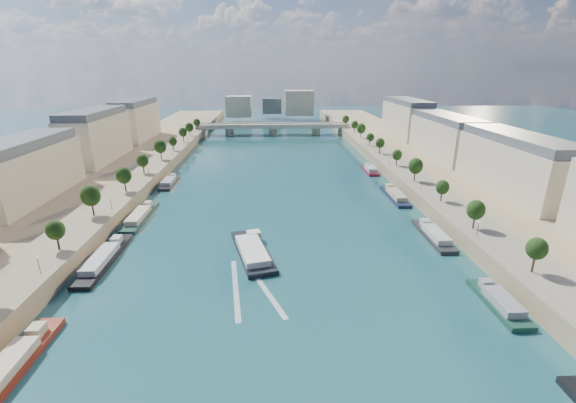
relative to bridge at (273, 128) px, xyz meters
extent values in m
plane|color=#0D373B|center=(0.00, -139.80, -5.08)|extent=(700.00, 700.00, 0.00)
cube|color=#9E8460|center=(-72.00, -139.80, -2.58)|extent=(44.00, 520.00, 5.00)
cube|color=#9E8460|center=(72.00, -139.80, -2.58)|extent=(44.00, 520.00, 5.00)
cube|color=gray|center=(-57.00, -139.80, -0.03)|extent=(14.00, 520.00, 0.10)
cube|color=gray|center=(57.00, -139.80, -0.03)|extent=(14.00, 520.00, 0.10)
cylinder|color=#382B1E|center=(-55.00, -197.80, 1.83)|extent=(0.50, 0.50, 3.82)
ellipsoid|color=black|center=(-55.00, -197.80, 5.42)|extent=(4.80, 4.80, 5.52)
cylinder|color=#382B1E|center=(-55.00, -173.80, 1.83)|extent=(0.50, 0.50, 3.82)
ellipsoid|color=black|center=(-55.00, -173.80, 5.42)|extent=(4.80, 4.80, 5.52)
cylinder|color=#382B1E|center=(-55.00, -149.80, 1.83)|extent=(0.50, 0.50, 3.82)
ellipsoid|color=black|center=(-55.00, -149.80, 5.42)|extent=(4.80, 4.80, 5.52)
cylinder|color=#382B1E|center=(-55.00, -125.80, 1.83)|extent=(0.50, 0.50, 3.82)
ellipsoid|color=black|center=(-55.00, -125.80, 5.42)|extent=(4.80, 4.80, 5.52)
cylinder|color=#382B1E|center=(-55.00, -101.80, 1.83)|extent=(0.50, 0.50, 3.82)
ellipsoid|color=black|center=(-55.00, -101.80, 5.42)|extent=(4.80, 4.80, 5.52)
cylinder|color=#382B1E|center=(-55.00, -77.80, 1.83)|extent=(0.50, 0.50, 3.82)
ellipsoid|color=black|center=(-55.00, -77.80, 5.42)|extent=(4.80, 4.80, 5.52)
cylinder|color=#382B1E|center=(-55.00, -53.80, 1.83)|extent=(0.50, 0.50, 3.82)
ellipsoid|color=black|center=(-55.00, -53.80, 5.42)|extent=(4.80, 4.80, 5.52)
cylinder|color=#382B1E|center=(-55.00, -29.80, 1.83)|extent=(0.50, 0.50, 3.82)
ellipsoid|color=black|center=(-55.00, -29.80, 5.42)|extent=(4.80, 4.80, 5.52)
cylinder|color=#382B1E|center=(-55.00, -5.80, 1.83)|extent=(0.50, 0.50, 3.82)
ellipsoid|color=black|center=(-55.00, -5.80, 5.42)|extent=(4.80, 4.80, 5.52)
cylinder|color=#382B1E|center=(55.00, -213.80, 1.83)|extent=(0.50, 0.50, 3.82)
ellipsoid|color=black|center=(55.00, -213.80, 5.42)|extent=(4.80, 4.80, 5.52)
cylinder|color=#382B1E|center=(55.00, -189.80, 1.83)|extent=(0.50, 0.50, 3.82)
ellipsoid|color=black|center=(55.00, -189.80, 5.42)|extent=(4.80, 4.80, 5.52)
cylinder|color=#382B1E|center=(55.00, -165.80, 1.83)|extent=(0.50, 0.50, 3.82)
ellipsoid|color=black|center=(55.00, -165.80, 5.42)|extent=(4.80, 4.80, 5.52)
cylinder|color=#382B1E|center=(55.00, -141.80, 1.83)|extent=(0.50, 0.50, 3.82)
ellipsoid|color=black|center=(55.00, -141.80, 5.42)|extent=(4.80, 4.80, 5.52)
cylinder|color=#382B1E|center=(55.00, -117.80, 1.83)|extent=(0.50, 0.50, 3.82)
ellipsoid|color=black|center=(55.00, -117.80, 5.42)|extent=(4.80, 4.80, 5.52)
cylinder|color=#382B1E|center=(55.00, -93.80, 1.83)|extent=(0.50, 0.50, 3.82)
ellipsoid|color=black|center=(55.00, -93.80, 5.42)|extent=(4.80, 4.80, 5.52)
cylinder|color=#382B1E|center=(55.00, -69.80, 1.83)|extent=(0.50, 0.50, 3.82)
ellipsoid|color=black|center=(55.00, -69.80, 5.42)|extent=(4.80, 4.80, 5.52)
cylinder|color=#382B1E|center=(55.00, -45.80, 1.83)|extent=(0.50, 0.50, 3.82)
ellipsoid|color=black|center=(55.00, -45.80, 5.42)|extent=(4.80, 4.80, 5.52)
cylinder|color=#382B1E|center=(55.00, -21.80, 1.83)|extent=(0.50, 0.50, 3.82)
ellipsoid|color=black|center=(55.00, -21.80, 5.42)|extent=(4.80, 4.80, 5.52)
cylinder|color=#382B1E|center=(55.00, 2.20, 1.83)|extent=(0.50, 0.50, 3.82)
ellipsoid|color=black|center=(55.00, 2.20, 5.42)|extent=(4.80, 4.80, 5.52)
cylinder|color=black|center=(-52.50, -209.80, 1.92)|extent=(0.14, 0.14, 4.00)
sphere|color=#FFE5B2|center=(-52.50, -209.80, 4.02)|extent=(0.36, 0.36, 0.36)
cylinder|color=black|center=(-52.50, -169.80, 1.92)|extent=(0.14, 0.14, 4.00)
sphere|color=#FFE5B2|center=(-52.50, -169.80, 4.02)|extent=(0.36, 0.36, 0.36)
cylinder|color=black|center=(-52.50, -129.80, 1.92)|extent=(0.14, 0.14, 4.00)
sphere|color=#FFE5B2|center=(-52.50, -129.80, 4.02)|extent=(0.36, 0.36, 0.36)
cylinder|color=black|center=(-52.50, -89.80, 1.92)|extent=(0.14, 0.14, 4.00)
sphere|color=#FFE5B2|center=(-52.50, -89.80, 4.02)|extent=(0.36, 0.36, 0.36)
cylinder|color=black|center=(-52.50, -49.80, 1.92)|extent=(0.14, 0.14, 4.00)
sphere|color=#FFE5B2|center=(-52.50, -49.80, 4.02)|extent=(0.36, 0.36, 0.36)
cylinder|color=black|center=(52.50, -194.80, 1.92)|extent=(0.14, 0.14, 4.00)
sphere|color=#FFE5B2|center=(52.50, -194.80, 4.02)|extent=(0.36, 0.36, 0.36)
cylinder|color=black|center=(52.50, -154.80, 1.92)|extent=(0.14, 0.14, 4.00)
sphere|color=#FFE5B2|center=(52.50, -154.80, 4.02)|extent=(0.36, 0.36, 0.36)
cylinder|color=black|center=(52.50, -114.80, 1.92)|extent=(0.14, 0.14, 4.00)
sphere|color=#FFE5B2|center=(52.50, -114.80, 4.02)|extent=(0.36, 0.36, 0.36)
cylinder|color=black|center=(52.50, -74.80, 1.92)|extent=(0.14, 0.14, 4.00)
sphere|color=#FFE5B2|center=(52.50, -74.80, 4.02)|extent=(0.36, 0.36, 0.36)
cylinder|color=black|center=(52.50, -34.80, 1.92)|extent=(0.14, 0.14, 4.00)
sphere|color=#FFE5B2|center=(52.50, -34.80, 4.02)|extent=(0.36, 0.36, 0.36)
cube|color=beige|center=(-85.00, -156.80, 9.92)|extent=(16.00, 52.00, 20.00)
cube|color=#474C54|center=(-85.00, -156.80, 21.52)|extent=(14.72, 50.44, 3.20)
cube|color=beige|center=(-85.00, -98.80, 9.92)|extent=(16.00, 52.00, 20.00)
cube|color=#474C54|center=(-85.00, -98.80, 21.52)|extent=(14.72, 50.44, 3.20)
cube|color=beige|center=(-85.00, -40.80, 9.92)|extent=(16.00, 52.00, 20.00)
cube|color=#474C54|center=(-85.00, -40.80, 21.52)|extent=(14.72, 50.44, 3.20)
cube|color=beige|center=(85.00, -156.80, 9.92)|extent=(16.00, 52.00, 20.00)
cube|color=#474C54|center=(85.00, -156.80, 21.52)|extent=(14.72, 50.44, 3.20)
cube|color=beige|center=(85.00, -98.80, 9.92)|extent=(16.00, 52.00, 20.00)
cube|color=#474C54|center=(85.00, -98.80, 21.52)|extent=(14.72, 50.44, 3.20)
cube|color=beige|center=(85.00, -40.80, 9.92)|extent=(16.00, 52.00, 20.00)
cube|color=#474C54|center=(85.00, -40.80, 21.52)|extent=(14.72, 50.44, 3.20)
cube|color=beige|center=(-30.00, 70.20, 8.92)|extent=(22.00, 18.00, 18.00)
cube|color=beige|center=(25.00, 80.20, 10.92)|extent=(26.00, 20.00, 22.00)
cube|color=#474C54|center=(0.00, 95.20, 6.92)|extent=(18.00, 16.00, 14.00)
cube|color=#C1B79E|center=(0.00, 0.00, 1.12)|extent=(112.00, 11.00, 2.20)
cube|color=#C1B79E|center=(0.00, -5.00, 2.62)|extent=(112.00, 0.80, 0.90)
cube|color=#C1B79E|center=(0.00, 5.00, 2.62)|extent=(112.00, 0.80, 0.90)
cylinder|color=#C1B79E|center=(-32.00, 0.00, -2.58)|extent=(6.40, 6.40, 5.00)
cylinder|color=#C1B79E|center=(0.00, 0.00, -2.58)|extent=(6.40, 6.40, 5.00)
cylinder|color=#C1B79E|center=(32.00, 0.00, -2.58)|extent=(6.40, 6.40, 5.00)
cube|color=#C1B79E|center=(-52.00, 0.00, -2.58)|extent=(6.00, 12.00, 5.00)
cube|color=#C1B79E|center=(52.00, 0.00, -2.58)|extent=(6.00, 12.00, 5.00)
cube|color=black|center=(-7.31, -192.24, -4.74)|extent=(13.71, 27.38, 1.88)
cube|color=white|center=(-7.31, -194.35, -2.96)|extent=(10.15, 18.11, 1.69)
cube|color=white|center=(-7.31, -184.34, -2.90)|extent=(4.42, 3.98, 1.80)
cube|color=silver|center=(-10.51, -209.24, -5.06)|extent=(4.39, 25.95, 0.04)
cube|color=silver|center=(-4.11, -209.24, -5.06)|extent=(10.47, 24.69, 0.04)
cube|color=maroon|center=(-45.50, -232.45, -4.78)|extent=(5.00, 24.31, 1.80)
cube|color=#BFAF8F|center=(-45.50, -234.40, -3.08)|extent=(4.10, 13.37, 1.60)
cube|color=#BFAF8F|center=(-45.50, -225.16, -2.98)|extent=(2.50, 2.92, 1.80)
cube|color=black|center=(-45.50, -194.75, -4.78)|extent=(5.00, 28.82, 1.80)
cube|color=#B1B5BD|center=(-45.50, -197.05, -3.08)|extent=(4.10, 15.85, 1.60)
cube|color=#B1B5BD|center=(-45.50, -186.10, -2.98)|extent=(2.50, 3.46, 1.80)
cube|color=#183D31|center=(-45.50, -165.01, -4.78)|extent=(5.00, 27.24, 1.80)
cube|color=beige|center=(-45.50, -167.19, -3.08)|extent=(4.10, 14.98, 1.60)
cube|color=beige|center=(-45.50, -156.84, -2.98)|extent=(2.50, 3.27, 1.80)
cube|color=#29292C|center=(-45.50, -125.81, -4.78)|extent=(5.00, 19.98, 1.80)
cube|color=#919199|center=(-45.50, -127.41, -3.08)|extent=(4.10, 10.99, 1.60)
cube|color=#919199|center=(-45.50, -119.81, -2.98)|extent=(2.50, 2.40, 1.80)
cube|color=#1A4233|center=(45.50, -218.70, -4.78)|extent=(5.00, 17.90, 1.80)
cube|color=gray|center=(45.50, -220.13, -3.08)|extent=(4.10, 9.84, 1.60)
cube|color=gray|center=(45.50, -213.33, -2.98)|extent=(2.50, 2.15, 1.80)
cube|color=#2A2A2C|center=(45.50, -184.51, -4.78)|extent=(5.00, 22.56, 1.80)
cube|color=beige|center=(45.50, -186.31, -3.08)|extent=(4.10, 12.41, 1.60)
cube|color=beige|center=(45.50, -177.74, -2.98)|extent=(2.50, 2.71, 1.80)
cube|color=#1B233D|center=(45.50, -147.45, -4.78)|extent=(5.00, 24.99, 1.80)
cube|color=#C0B090|center=(45.50, -149.45, -3.08)|extent=(4.10, 13.74, 1.60)
cube|color=#C0B090|center=(45.50, -139.96, -2.98)|extent=(2.50, 3.00, 1.80)
cube|color=maroon|center=(45.50, -109.15, -4.78)|extent=(5.00, 17.33, 1.80)
cube|color=#B6BBC3|center=(45.50, -110.54, -3.08)|extent=(4.10, 9.53, 1.60)
cube|color=#B6BBC3|center=(45.50, -103.95, -2.98)|extent=(2.50, 2.08, 1.80)
camera|label=1|loc=(-2.07, -285.98, 42.70)|focal=24.00mm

